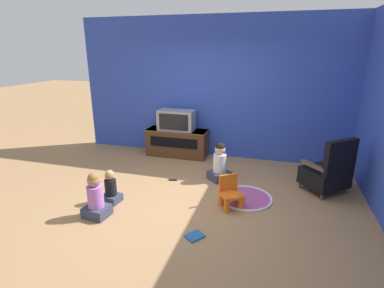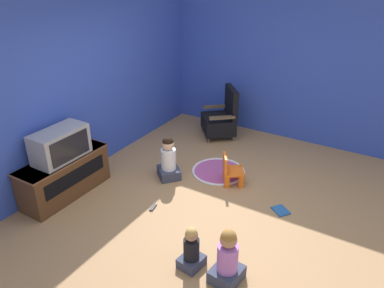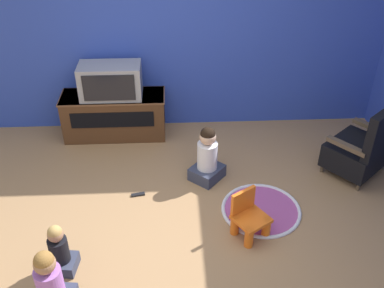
{
  "view_description": "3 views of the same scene",
  "coord_description": "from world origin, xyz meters",
  "px_view_note": "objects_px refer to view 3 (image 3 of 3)",
  "views": [
    {
      "loc": [
        1.27,
        -4.02,
        2.24
      ],
      "look_at": [
        -0.12,
        0.76,
        0.65
      ],
      "focal_mm": 28.0,
      "sensor_mm": 36.0,
      "label": 1
    },
    {
      "loc": [
        -3.72,
        -2.03,
        3.06
      ],
      "look_at": [
        0.29,
        0.39,
        0.72
      ],
      "focal_mm": 35.0,
      "sensor_mm": 36.0,
      "label": 2
    },
    {
      "loc": [
        -0.02,
        -3.26,
        3.26
      ],
      "look_at": [
        0.17,
        0.54,
        0.69
      ],
      "focal_mm": 42.0,
      "sensor_mm": 36.0,
      "label": 3
    }
  ],
  "objects_px": {
    "remote_control": "(138,194)",
    "child_watching_right": "(50,285)",
    "television": "(110,81)",
    "child_watching_left": "(207,157)",
    "tv_cabinet": "(115,115)",
    "yellow_kid_chair": "(249,219)",
    "black_armchair": "(362,149)",
    "child_watching_center": "(59,251)"
  },
  "relations": [
    {
      "from": "television",
      "to": "child_watching_right",
      "type": "xyz_separation_m",
      "value": [
        -0.27,
        -2.66,
        -0.52
      ]
    },
    {
      "from": "tv_cabinet",
      "to": "child_watching_center",
      "type": "bearing_deg",
      "value": -97.24
    },
    {
      "from": "black_armchair",
      "to": "child_watching_center",
      "type": "height_order",
      "value": "black_armchair"
    },
    {
      "from": "black_armchair",
      "to": "child_watching_left",
      "type": "distance_m",
      "value": 1.77
    },
    {
      "from": "child_watching_center",
      "to": "remote_control",
      "type": "height_order",
      "value": "child_watching_center"
    },
    {
      "from": "child_watching_left",
      "to": "child_watching_center",
      "type": "relative_size",
      "value": 1.31
    },
    {
      "from": "child_watching_left",
      "to": "black_armchair",
      "type": "bearing_deg",
      "value": -49.17
    },
    {
      "from": "child_watching_right",
      "to": "child_watching_left",
      "type": "bearing_deg",
      "value": 56.02
    },
    {
      "from": "yellow_kid_chair",
      "to": "child_watching_center",
      "type": "relative_size",
      "value": 0.9
    },
    {
      "from": "television",
      "to": "remote_control",
      "type": "xyz_separation_m",
      "value": [
        0.35,
        -1.25,
        -0.79
      ]
    },
    {
      "from": "child_watching_center",
      "to": "child_watching_left",
      "type": "bearing_deg",
      "value": 49.03
    },
    {
      "from": "tv_cabinet",
      "to": "black_armchair",
      "type": "distance_m",
      "value": 3.07
    },
    {
      "from": "television",
      "to": "black_armchair",
      "type": "distance_m",
      "value": 3.09
    },
    {
      "from": "child_watching_right",
      "to": "remote_control",
      "type": "height_order",
      "value": "child_watching_right"
    },
    {
      "from": "black_armchair",
      "to": "child_watching_center",
      "type": "distance_m",
      "value": 3.44
    },
    {
      "from": "black_armchair",
      "to": "child_watching_center",
      "type": "bearing_deg",
      "value": -18.79
    },
    {
      "from": "tv_cabinet",
      "to": "remote_control",
      "type": "height_order",
      "value": "tv_cabinet"
    },
    {
      "from": "child_watching_right",
      "to": "child_watching_center",
      "type": "bearing_deg",
      "value": 98.53
    },
    {
      "from": "black_armchair",
      "to": "remote_control",
      "type": "xyz_separation_m",
      "value": [
        -2.55,
        -0.28,
        -0.34
      ]
    },
    {
      "from": "tv_cabinet",
      "to": "television",
      "type": "xyz_separation_m",
      "value": [
        -0.0,
        -0.02,
        0.49
      ]
    },
    {
      "from": "child_watching_center",
      "to": "black_armchair",
      "type": "bearing_deg",
      "value": 29.07
    },
    {
      "from": "child_watching_right",
      "to": "remote_control",
      "type": "bearing_deg",
      "value": 72.16
    },
    {
      "from": "television",
      "to": "yellow_kid_chair",
      "type": "relative_size",
      "value": 1.62
    },
    {
      "from": "television",
      "to": "child_watching_left",
      "type": "height_order",
      "value": "television"
    },
    {
      "from": "child_watching_left",
      "to": "child_watching_right",
      "type": "relative_size",
      "value": 1.05
    },
    {
      "from": "yellow_kid_chair",
      "to": "television",
      "type": "bearing_deg",
      "value": 95.51
    },
    {
      "from": "yellow_kid_chair",
      "to": "remote_control",
      "type": "relative_size",
      "value": 3.03
    },
    {
      "from": "black_armchair",
      "to": "child_watching_left",
      "type": "bearing_deg",
      "value": -40.42
    },
    {
      "from": "tv_cabinet",
      "to": "television",
      "type": "height_order",
      "value": "television"
    },
    {
      "from": "yellow_kid_chair",
      "to": "tv_cabinet",
      "type": "bearing_deg",
      "value": 95.16
    },
    {
      "from": "television",
      "to": "tv_cabinet",
      "type": "bearing_deg",
      "value": 90.0
    },
    {
      "from": "tv_cabinet",
      "to": "remote_control",
      "type": "bearing_deg",
      "value": -74.57
    },
    {
      "from": "remote_control",
      "to": "yellow_kid_chair",
      "type": "bearing_deg",
      "value": -39.53
    },
    {
      "from": "yellow_kid_chair",
      "to": "child_watching_left",
      "type": "xyz_separation_m",
      "value": [
        -0.35,
        0.9,
        0.11
      ]
    },
    {
      "from": "tv_cabinet",
      "to": "child_watching_right",
      "type": "bearing_deg",
      "value": -95.68
    },
    {
      "from": "yellow_kid_chair",
      "to": "child_watching_left",
      "type": "height_order",
      "value": "child_watching_left"
    },
    {
      "from": "television",
      "to": "child_watching_right",
      "type": "distance_m",
      "value": 2.72
    },
    {
      "from": "yellow_kid_chair",
      "to": "child_watching_left",
      "type": "bearing_deg",
      "value": 78.11
    },
    {
      "from": "tv_cabinet",
      "to": "child_watching_left",
      "type": "relative_size",
      "value": 1.93
    },
    {
      "from": "remote_control",
      "to": "child_watching_right",
      "type": "bearing_deg",
      "value": -123.98
    },
    {
      "from": "child_watching_left",
      "to": "child_watching_right",
      "type": "height_order",
      "value": "child_watching_left"
    },
    {
      "from": "television",
      "to": "child_watching_right",
      "type": "bearing_deg",
      "value": -95.73
    }
  ]
}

